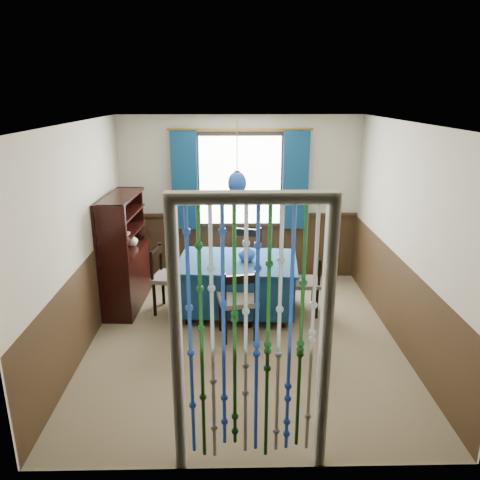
{
  "coord_description": "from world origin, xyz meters",
  "views": [
    {
      "loc": [
        -0.14,
        -4.94,
        2.79
      ],
      "look_at": [
        -0.03,
        0.51,
        1.07
      ],
      "focal_mm": 35.0,
      "sensor_mm": 36.0,
      "label": 1
    }
  ],
  "objects_px": {
    "chair_near": "(238,301)",
    "bowl_shelf": "(122,235)",
    "pendant_lamp": "(237,183)",
    "chair_left": "(168,277)",
    "dining_table": "(237,282)",
    "vase_sideboard": "(132,239)",
    "chair_right": "(306,283)",
    "sideboard": "(125,267)",
    "chair_far": "(244,260)",
    "vase_table": "(247,253)"
  },
  "relations": [
    {
      "from": "chair_near",
      "to": "bowl_shelf",
      "type": "xyz_separation_m",
      "value": [
        -1.45,
        0.7,
        0.6
      ]
    },
    {
      "from": "chair_near",
      "to": "pendant_lamp",
      "type": "bearing_deg",
      "value": 80.06
    },
    {
      "from": "chair_left",
      "to": "pendant_lamp",
      "type": "distance_m",
      "value": 1.57
    },
    {
      "from": "pendant_lamp",
      "to": "chair_left",
      "type": "bearing_deg",
      "value": 175.12
    },
    {
      "from": "dining_table",
      "to": "vase_sideboard",
      "type": "height_order",
      "value": "vase_sideboard"
    },
    {
      "from": "chair_left",
      "to": "chair_right",
      "type": "height_order",
      "value": "chair_left"
    },
    {
      "from": "dining_table",
      "to": "sideboard",
      "type": "distance_m",
      "value": 1.55
    },
    {
      "from": "chair_right",
      "to": "chair_left",
      "type": "bearing_deg",
      "value": 86.69
    },
    {
      "from": "bowl_shelf",
      "to": "chair_far",
      "type": "bearing_deg",
      "value": 22.0
    },
    {
      "from": "chair_right",
      "to": "vase_table",
      "type": "distance_m",
      "value": 0.88
    },
    {
      "from": "chair_far",
      "to": "vase_table",
      "type": "bearing_deg",
      "value": 108.6
    },
    {
      "from": "chair_right",
      "to": "bowl_shelf",
      "type": "height_order",
      "value": "bowl_shelf"
    },
    {
      "from": "dining_table",
      "to": "vase_table",
      "type": "xyz_separation_m",
      "value": [
        0.12,
        -0.02,
        0.41
      ]
    },
    {
      "from": "dining_table",
      "to": "pendant_lamp",
      "type": "distance_m",
      "value": 1.32
    },
    {
      "from": "sideboard",
      "to": "vase_sideboard",
      "type": "xyz_separation_m",
      "value": [
        0.06,
        0.26,
        0.32
      ]
    },
    {
      "from": "chair_left",
      "to": "chair_far",
      "type": "bearing_deg",
      "value": 130.37
    },
    {
      "from": "chair_far",
      "to": "chair_right",
      "type": "distance_m",
      "value": 1.06
    },
    {
      "from": "dining_table",
      "to": "vase_sideboard",
      "type": "xyz_separation_m",
      "value": [
        -1.46,
        0.54,
        0.44
      ]
    },
    {
      "from": "chair_left",
      "to": "vase_sideboard",
      "type": "distance_m",
      "value": 0.81
    },
    {
      "from": "dining_table",
      "to": "chair_far",
      "type": "relative_size",
      "value": 1.7
    },
    {
      "from": "dining_table",
      "to": "chair_right",
      "type": "bearing_deg",
      "value": 2.86
    },
    {
      "from": "sideboard",
      "to": "pendant_lamp",
      "type": "xyz_separation_m",
      "value": [
        1.52,
        -0.28,
        1.2
      ]
    },
    {
      "from": "sideboard",
      "to": "bowl_shelf",
      "type": "height_order",
      "value": "sideboard"
    },
    {
      "from": "chair_right",
      "to": "vase_table",
      "type": "bearing_deg",
      "value": 88.99
    },
    {
      "from": "chair_right",
      "to": "vase_table",
      "type": "xyz_separation_m",
      "value": [
        -0.78,
        0.02,
        0.4
      ]
    },
    {
      "from": "chair_far",
      "to": "chair_near",
      "type": "bearing_deg",
      "value": 102.63
    },
    {
      "from": "chair_near",
      "to": "pendant_lamp",
      "type": "distance_m",
      "value": 1.44
    },
    {
      "from": "pendant_lamp",
      "to": "vase_sideboard",
      "type": "relative_size",
      "value": 4.67
    },
    {
      "from": "chair_near",
      "to": "vase_sideboard",
      "type": "height_order",
      "value": "vase_sideboard"
    },
    {
      "from": "chair_left",
      "to": "pendant_lamp",
      "type": "height_order",
      "value": "pendant_lamp"
    },
    {
      "from": "chair_near",
      "to": "sideboard",
      "type": "height_order",
      "value": "sideboard"
    },
    {
      "from": "sideboard",
      "to": "pendant_lamp",
      "type": "relative_size",
      "value": 1.69
    },
    {
      "from": "bowl_shelf",
      "to": "vase_sideboard",
      "type": "relative_size",
      "value": 1.09
    },
    {
      "from": "chair_right",
      "to": "bowl_shelf",
      "type": "bearing_deg",
      "value": 88.62
    },
    {
      "from": "chair_far",
      "to": "pendant_lamp",
      "type": "distance_m",
      "value": 1.41
    },
    {
      "from": "sideboard",
      "to": "chair_left",
      "type": "bearing_deg",
      "value": -15.63
    },
    {
      "from": "chair_near",
      "to": "pendant_lamp",
      "type": "xyz_separation_m",
      "value": [
        0.0,
        0.67,
        1.27
      ]
    },
    {
      "from": "vase_table",
      "to": "vase_sideboard",
      "type": "distance_m",
      "value": 1.67
    },
    {
      "from": "chair_left",
      "to": "dining_table",
      "type": "bearing_deg",
      "value": 95.57
    },
    {
      "from": "chair_far",
      "to": "vase_table",
      "type": "distance_m",
      "value": 0.76
    },
    {
      "from": "chair_near",
      "to": "pendant_lamp",
      "type": "height_order",
      "value": "pendant_lamp"
    },
    {
      "from": "chair_left",
      "to": "sideboard",
      "type": "distance_m",
      "value": 0.64
    },
    {
      "from": "chair_right",
      "to": "sideboard",
      "type": "height_order",
      "value": "sideboard"
    },
    {
      "from": "chair_near",
      "to": "sideboard",
      "type": "distance_m",
      "value": 1.79
    },
    {
      "from": "dining_table",
      "to": "chair_right",
      "type": "xyz_separation_m",
      "value": [
        0.9,
        -0.04,
        0.0
      ]
    },
    {
      "from": "dining_table",
      "to": "bowl_shelf",
      "type": "distance_m",
      "value": 1.59
    },
    {
      "from": "sideboard",
      "to": "bowl_shelf",
      "type": "xyz_separation_m",
      "value": [
        0.06,
        -0.25,
        0.53
      ]
    },
    {
      "from": "sideboard",
      "to": "chair_right",
      "type": "bearing_deg",
      "value": -4.6
    },
    {
      "from": "chair_right",
      "to": "vase_sideboard",
      "type": "xyz_separation_m",
      "value": [
        -2.36,
        0.58,
        0.43
      ]
    },
    {
      "from": "bowl_shelf",
      "to": "chair_right",
      "type": "bearing_deg",
      "value": -1.68
    }
  ]
}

